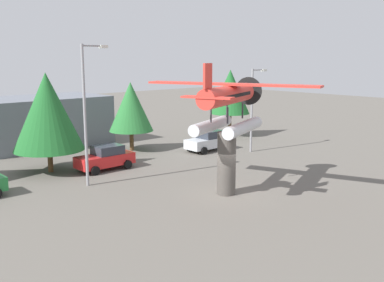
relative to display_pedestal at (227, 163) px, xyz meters
The scene contains 11 objects.
ground_plane 1.87m from the display_pedestal, ahead, with size 140.00×140.00×0.00m, color #605B54.
display_pedestal is the anchor object (origin of this frame).
floatplane_monument 3.54m from the display_pedestal, 21.19° to the left, with size 7.19×10.09×4.00m.
car_mid_red 10.22m from the display_pedestal, 101.81° to the left, with size 4.20×2.02×1.76m.
car_far_silver 12.63m from the display_pedestal, 49.99° to the left, with size 4.20×2.02×1.76m.
streetlight_primary 9.30m from the display_pedestal, 124.70° to the left, with size 1.84×0.28×8.82m.
streetlight_secondary 12.89m from the display_pedestal, 32.74° to the left, with size 1.84×0.28×7.07m.
storefront_building 22.04m from the display_pedestal, 93.36° to the left, with size 11.15×7.05×4.44m, color slate.
tree_east 13.40m from the display_pedestal, 113.81° to the left, with size 4.89×4.89×7.01m.
tree_center_back 14.73m from the display_pedestal, 77.25° to the left, with size 3.80×3.80×5.95m.
tree_far_east 20.11m from the display_pedestal, 42.00° to the left, with size 3.99×3.99×6.78m.
Camera 1 is at (-18.94, -17.51, 8.05)m, focal length 41.98 mm.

